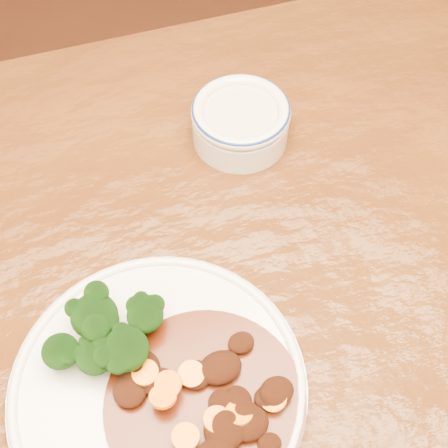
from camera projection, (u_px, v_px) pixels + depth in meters
name	position (u px, v px, depth m)	size (l,w,h in m)	color
dining_table	(249.00, 347.00, 0.69)	(1.55, 0.98, 0.75)	#4E2A0D
dinner_plate	(158.00, 387.00, 0.57)	(0.27, 0.27, 0.02)	white
broccoli_florets	(106.00, 336.00, 0.57)	(0.12, 0.09, 0.05)	#5E924C
mince_stew	(208.00, 400.00, 0.55)	(0.18, 0.18, 0.03)	#441307
dip_bowl	(241.00, 121.00, 0.73)	(0.12, 0.12, 0.05)	silver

